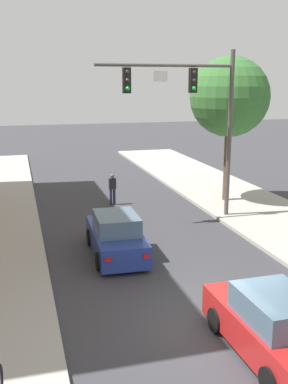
{
  "coord_description": "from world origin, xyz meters",
  "views": [
    {
      "loc": [
        -4.74,
        -10.3,
        6.27
      ],
      "look_at": [
        -0.0,
        6.76,
        2.0
      ],
      "focal_mm": 42.83,
      "sensor_mm": 36.0,
      "label": 1
    }
  ],
  "objects_px": {
    "car_lead_blue": "(116,236)",
    "pedestrian_crossing_road": "(112,188)",
    "street_tree_second": "(230,97)",
    "traffic_signal_mast": "(195,104)",
    "car_following_red": "(273,327)"
  },
  "relations": [
    {
      "from": "street_tree_second",
      "to": "pedestrian_crossing_road",
      "type": "bearing_deg",
      "value": 169.03
    },
    {
      "from": "traffic_signal_mast",
      "to": "pedestrian_crossing_road",
      "type": "height_order",
      "value": "traffic_signal_mast"
    },
    {
      "from": "car_following_red",
      "to": "street_tree_second",
      "type": "bearing_deg",
      "value": 69.06
    },
    {
      "from": "car_lead_blue",
      "to": "pedestrian_crossing_road",
      "type": "bearing_deg",
      "value": 79.37
    },
    {
      "from": "car_lead_blue",
      "to": "pedestrian_crossing_road",
      "type": "distance_m",
      "value": 7.19
    },
    {
      "from": "car_following_red",
      "to": "street_tree_second",
      "type": "xyz_separation_m",
      "value": [
        5.05,
        13.2,
        4.79
      ]
    },
    {
      "from": "traffic_signal_mast",
      "to": "car_lead_blue",
      "type": "distance_m",
      "value": 7.14
    },
    {
      "from": "car_lead_blue",
      "to": "street_tree_second",
      "type": "bearing_deg",
      "value": 39.38
    },
    {
      "from": "car_lead_blue",
      "to": "pedestrian_crossing_road",
      "type": "relative_size",
      "value": 2.62
    },
    {
      "from": "traffic_signal_mast",
      "to": "pedestrian_crossing_road",
      "type": "distance_m",
      "value": 6.49
    },
    {
      "from": "car_following_red",
      "to": "pedestrian_crossing_road",
      "type": "bearing_deg",
      "value": 93.36
    },
    {
      "from": "traffic_signal_mast",
      "to": "street_tree_second",
      "type": "height_order",
      "value": "traffic_signal_mast"
    },
    {
      "from": "car_lead_blue",
      "to": "street_tree_second",
      "type": "distance_m",
      "value": 10.5
    },
    {
      "from": "traffic_signal_mast",
      "to": "car_following_red",
      "type": "relative_size",
      "value": 1.76
    },
    {
      "from": "traffic_signal_mast",
      "to": "car_lead_blue",
      "type": "xyz_separation_m",
      "value": [
        -4.3,
        -3.35,
        -4.6
      ]
    }
  ]
}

